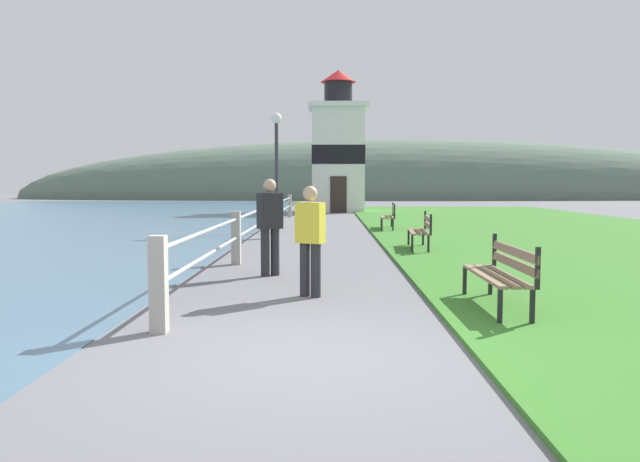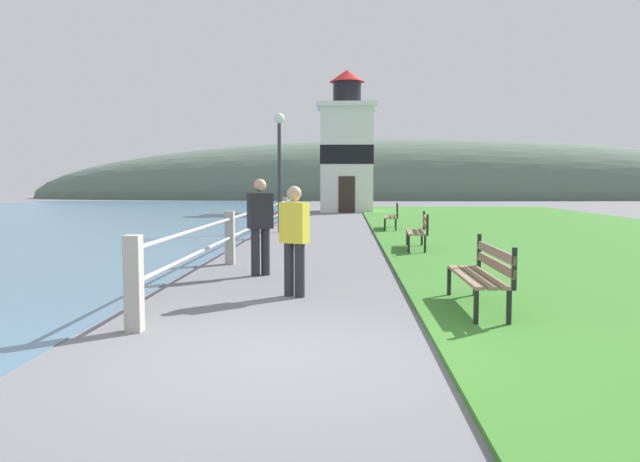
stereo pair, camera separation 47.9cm
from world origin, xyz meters
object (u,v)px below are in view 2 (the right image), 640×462
at_px(park_bench_midway, 419,229).
at_px(park_bench_far, 393,215).
at_px(park_bench_near, 483,271).
at_px(lighthouse, 347,151).
at_px(person_strolling, 294,237).
at_px(person_by_railing, 260,223).
at_px(lamp_post, 279,150).

distance_m(park_bench_midway, park_bench_far, 6.52).
distance_m(park_bench_near, lighthouse, 27.84).
distance_m(park_bench_midway, person_strolling, 6.65).
bearing_deg(park_bench_midway, person_strolling, 71.91).
xyz_separation_m(lighthouse, person_strolling, (-0.79, -26.62, -2.56)).
xyz_separation_m(lighthouse, person_by_railing, (-1.57, -24.57, -2.49)).
relative_size(park_bench_midway, lighthouse, 0.22).
height_order(lighthouse, person_strolling, lighthouse).
height_order(park_bench_near, park_bench_midway, same).
bearing_deg(park_bench_midway, person_by_railing, 55.30).
bearing_deg(park_bench_far, person_by_railing, 77.49).
xyz_separation_m(park_bench_far, person_by_railing, (-3.16, -10.60, 0.40)).
height_order(park_bench_midway, lighthouse, lighthouse).
bearing_deg(park_bench_far, park_bench_midway, 95.46).
bearing_deg(person_by_railing, person_strolling, 173.23).
xyz_separation_m(park_bench_far, person_strolling, (-2.38, -12.66, 0.34)).
distance_m(park_bench_midway, lighthouse, 20.75).
bearing_deg(park_bench_midway, lighthouse, -80.77).
height_order(park_bench_midway, person_strolling, person_strolling).
xyz_separation_m(person_strolling, person_by_railing, (-0.78, 2.05, 0.06)).
height_order(park_bench_near, lighthouse, lighthouse).
bearing_deg(park_bench_near, park_bench_far, -89.59).
bearing_deg(park_bench_near, person_by_railing, -43.10).
relative_size(lighthouse, person_by_railing, 4.60).
height_order(park_bench_near, park_bench_far, same).
bearing_deg(lighthouse, park_bench_midway, -85.12).
xyz_separation_m(park_bench_midway, person_by_railing, (-3.32, -4.09, 0.40)).
bearing_deg(park_bench_far, lamp_post, 17.61).
relative_size(park_bench_far, lamp_post, 0.47).
distance_m(lighthouse, person_strolling, 26.75).
distance_m(park_bench_midway, person_by_railing, 5.28).
height_order(park_bench_midway, lamp_post, lamp_post).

